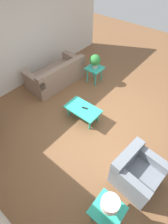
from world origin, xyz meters
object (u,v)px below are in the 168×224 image
object	(u,v)px
armchair	(136,172)
table_lamp	(110,204)
potted_plant	(95,61)
side_table_lamp	(107,211)
coffee_table	(83,110)
side_table_plant	(95,70)
sofa	(57,75)

from	to	relation	value
armchair	table_lamp	world-z (taller)	table_lamp
potted_plant	table_lamp	distance (m)	4.20
side_table_lamp	table_lamp	size ratio (longest dim) A/B	1.21
armchair	table_lamp	bearing A→B (deg)	-176.48
coffee_table	side_table_plant	distance (m)	1.77
sofa	table_lamp	size ratio (longest dim) A/B	4.41
armchair	coffee_table	size ratio (longest dim) A/B	0.98
armchair	table_lamp	distance (m)	1.13
potted_plant	armchair	bearing A→B (deg)	140.92
potted_plant	sofa	bearing A→B (deg)	43.34
sofa	table_lamp	xyz separation A→B (m)	(-3.62, 2.34, 0.55)
side_table_plant	side_table_lamp	size ratio (longest dim) A/B	1.00
sofa	coffee_table	size ratio (longest dim) A/B	2.07
coffee_table	potted_plant	world-z (taller)	potted_plant
side_table_plant	side_table_lamp	bearing A→B (deg)	129.98
table_lamp	side_table_plant	bearing A→B (deg)	-50.02
coffee_table	sofa	bearing A→B (deg)	-22.07
potted_plant	coffee_table	bearing A→B (deg)	116.85
potted_plant	side_table_plant	bearing A→B (deg)	90.00
sofa	armchair	bearing A→B (deg)	73.79
coffee_table	side_table_lamp	size ratio (longest dim) A/B	1.77
armchair	table_lamp	size ratio (longest dim) A/B	2.10
coffee_table	side_table_plant	bearing A→B (deg)	-63.15
side_table_plant	armchair	bearing A→B (deg)	140.92
armchair	coffee_table	bearing A→B (deg)	77.25
side_table_lamp	potted_plant	bearing A→B (deg)	-50.02
side_table_lamp	table_lamp	distance (m)	0.40
side_table_plant	potted_plant	size ratio (longest dim) A/B	1.19
sofa	coffee_table	bearing A→B (deg)	71.92
side_table_plant	table_lamp	xyz separation A→B (m)	(-2.70, 3.22, 0.40)
coffee_table	armchair	bearing A→B (deg)	161.50
side_table_lamp	potted_plant	xyz separation A→B (m)	(2.70, -3.22, 0.35)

